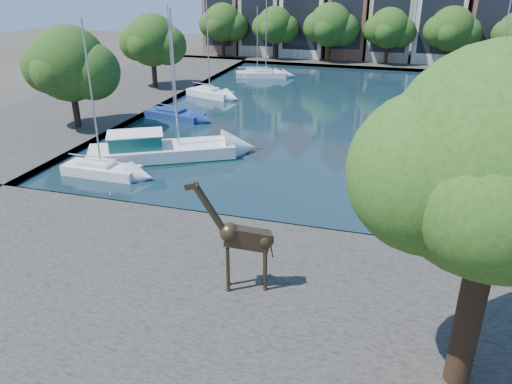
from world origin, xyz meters
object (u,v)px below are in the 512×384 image
plane_tree (505,173)px  giraffe_statue (241,238)px  motorsailer (157,149)px  sailboat_left_a (101,167)px

plane_tree → giraffe_statue: plane_tree is taller
motorsailer → sailboat_left_a: motorsailer is taller
giraffe_statue → motorsailer: 17.83m
giraffe_statue → sailboat_left_a: sailboat_left_a is taller
giraffe_statue → motorsailer: motorsailer is taller
plane_tree → giraffe_statue: (-8.31, 2.86, -4.83)m
plane_tree → giraffe_statue: size_ratio=2.23×
plane_tree → motorsailer: bearing=138.7°
plane_tree → sailboat_left_a: (-21.34, 13.01, -7.06)m
plane_tree → giraffe_statue: 10.02m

